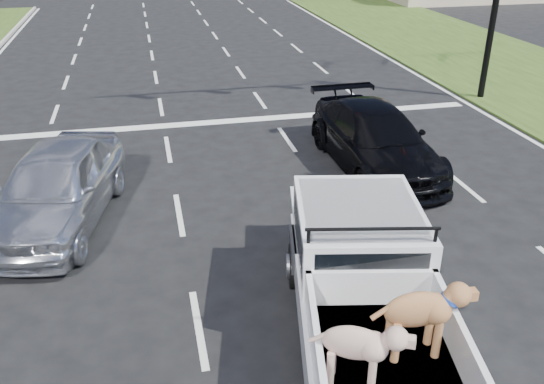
# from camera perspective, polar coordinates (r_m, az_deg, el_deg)

# --- Properties ---
(ground) EXTENTS (160.00, 160.00, 0.00)m
(ground) POSITION_cam_1_polar(r_m,az_deg,el_deg) (9.98, 2.97, -11.91)
(ground) COLOR black
(ground) RESTS_ON ground
(road_markings) EXTENTS (17.75, 60.00, 0.01)m
(road_markings) POSITION_cam_1_polar(r_m,az_deg,el_deg) (15.53, -3.49, 2.87)
(road_markings) COLOR silver
(road_markings) RESTS_ON ground
(pickup_truck) EXTENTS (3.14, 6.00, 2.14)m
(pickup_truck) POSITION_cam_1_polar(r_m,az_deg,el_deg) (8.81, 9.44, -10.03)
(pickup_truck) COLOR black
(pickup_truck) RESTS_ON ground
(silver_sedan) EXTENTS (3.11, 5.34, 1.71)m
(silver_sedan) POSITION_cam_1_polar(r_m,az_deg,el_deg) (13.06, -20.57, 0.52)
(silver_sedan) COLOR silver
(silver_sedan) RESTS_ON ground
(black_coupe) EXTENTS (2.32, 5.49, 1.58)m
(black_coupe) POSITION_cam_1_polar(r_m,az_deg,el_deg) (15.24, 10.16, 5.20)
(black_coupe) COLOR black
(black_coupe) RESTS_ON ground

